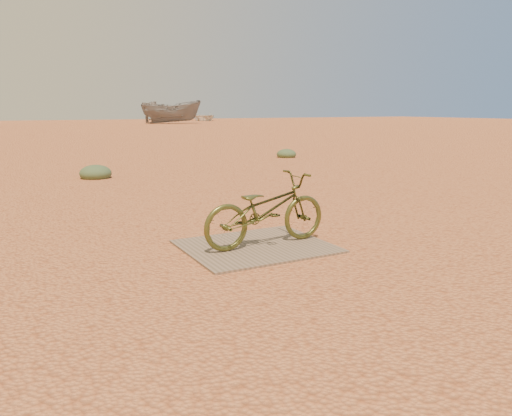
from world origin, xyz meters
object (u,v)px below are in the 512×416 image
plywood_board (256,246)px  boat_far_right (204,116)px  bicycle (266,210)px  boat_mid_right (172,112)px

plywood_board → boat_far_right: boat_far_right is taller
plywood_board → boat_far_right: 53.46m
bicycle → boat_far_right: boat_far_right is taller
plywood_board → boat_mid_right: 43.14m
bicycle → boat_far_right: (19.44, 49.77, 0.09)m
boat_mid_right → plywood_board: bearing=174.3°
boat_mid_right → boat_far_right: 10.91m
plywood_board → boat_mid_right: size_ratio=0.27×
plywood_board → boat_far_right: bearing=68.5°
bicycle → boat_mid_right: boat_mid_right is taller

